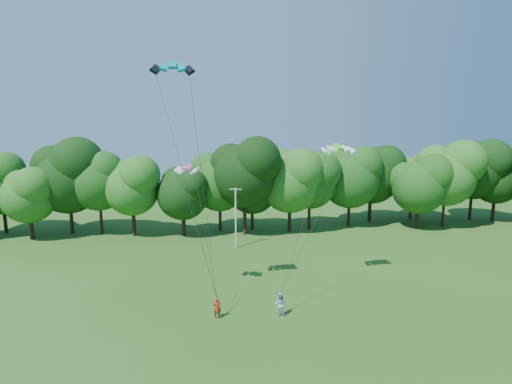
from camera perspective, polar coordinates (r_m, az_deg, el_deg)
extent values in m
cylinder|color=silver|center=(47.40, -2.91, -3.76)|extent=(0.18, 0.18, 7.33)
cube|color=silver|center=(46.71, -2.95, 0.40)|extent=(1.45, 0.39, 0.08)
imported|color=#A52B15|center=(31.82, -5.59, -16.15)|extent=(0.62, 0.42, 1.64)
imported|color=#A6C1E7|center=(32.09, 3.48, -15.67)|extent=(1.07, 0.93, 1.87)
cube|color=#048584|center=(31.21, -11.88, 17.36)|extent=(3.09, 1.57, 0.76)
cube|color=#4CD820|center=(35.61, 11.63, 6.33)|extent=(2.97, 1.66, 0.54)
cube|color=#ED42A2|center=(32.92, -9.82, 3.46)|extent=(2.13, 1.46, 0.34)
cylinder|color=#331C14|center=(63.95, -32.24, -3.13)|extent=(0.41, 0.41, 4.30)
ellipsoid|color=#1B4E16|center=(63.08, -32.70, 1.91)|extent=(8.61, 8.61, 9.39)
cylinder|color=black|center=(53.55, -1.62, -3.65)|extent=(0.48, 0.48, 4.66)
ellipsoid|color=black|center=(52.48, -1.65, 2.89)|extent=(9.32, 9.32, 10.17)
cylinder|color=#2E2112|center=(67.21, 21.22, -2.00)|extent=(0.47, 0.47, 3.67)
ellipsoid|color=#2A5419|center=(66.46, 21.48, 2.09)|extent=(7.34, 7.34, 8.01)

